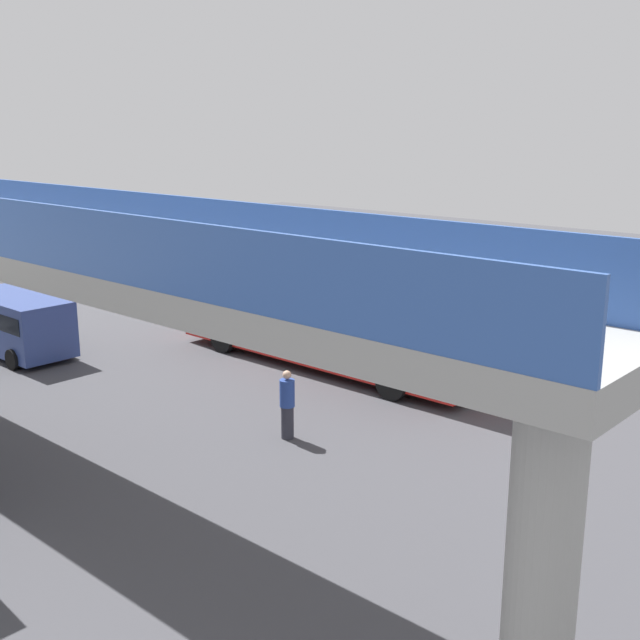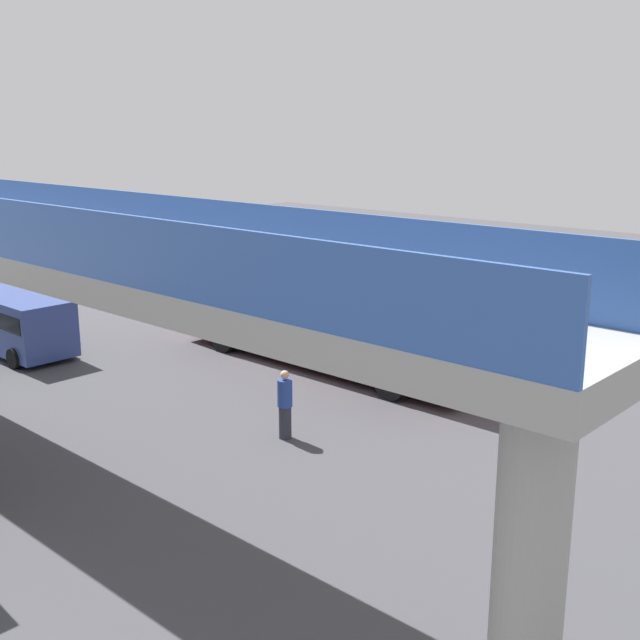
% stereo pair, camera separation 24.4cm
% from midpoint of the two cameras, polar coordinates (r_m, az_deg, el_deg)
% --- Properties ---
extents(ground, '(80.00, 80.00, 0.00)m').
position_cam_midpoint_polar(ground, '(26.65, -2.43, -2.97)').
color(ground, '#424247').
extents(city_bus, '(11.54, 2.85, 3.15)m').
position_cam_midpoint_polar(city_bus, '(25.73, 0.16, 0.77)').
color(city_bus, red).
rests_on(city_bus, ground).
extents(parked_van, '(4.80, 2.17, 2.05)m').
position_cam_midpoint_polar(parked_van, '(29.13, -21.34, -0.06)').
color(parked_van, '#33478C').
rests_on(parked_van, ground).
extents(bicycle_blue, '(1.77, 0.44, 0.96)m').
position_cam_midpoint_polar(bicycle_blue, '(30.89, -18.31, -0.60)').
color(bicycle_blue, black).
rests_on(bicycle_blue, ground).
extents(pedestrian, '(0.38, 0.38, 1.79)m').
position_cam_midpoint_polar(pedestrian, '(19.98, -2.73, -6.14)').
color(pedestrian, '#2D2D38').
rests_on(pedestrian, ground).
extents(lane_dash_leftmost, '(2.00, 0.20, 0.01)m').
position_cam_midpoint_polar(lane_dash_leftmost, '(25.49, 12.14, -4.06)').
color(lane_dash_leftmost, silver).
rests_on(lane_dash_leftmost, ground).
extents(lane_dash_left, '(2.00, 0.20, 0.01)m').
position_cam_midpoint_polar(lane_dash_left, '(27.59, 4.95, -2.42)').
color(lane_dash_left, silver).
rests_on(lane_dash_left, ground).
extents(lane_dash_centre, '(2.00, 0.20, 0.01)m').
position_cam_midpoint_polar(lane_dash_centre, '(30.07, -1.13, -0.99)').
color(lane_dash_centre, silver).
rests_on(lane_dash_centre, ground).
extents(lane_dash_right, '(2.00, 0.20, 0.01)m').
position_cam_midpoint_polar(lane_dash_right, '(32.86, -6.22, 0.21)').
color(lane_dash_right, silver).
rests_on(lane_dash_right, ground).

